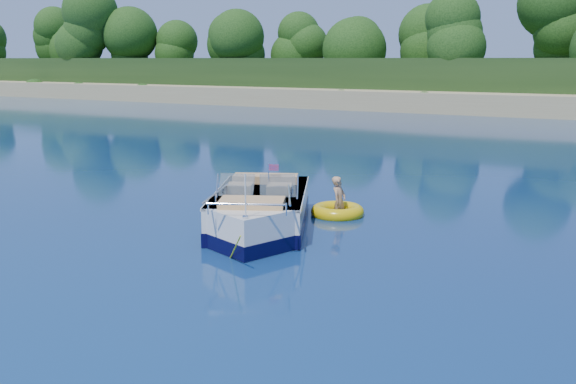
{
  "coord_description": "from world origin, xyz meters",
  "views": [
    {
      "loc": [
        7.1,
        -11.82,
        3.95
      ],
      "look_at": [
        -0.05,
        1.22,
        0.85
      ],
      "focal_mm": 40.0,
      "sensor_mm": 36.0,
      "label": 1
    }
  ],
  "objects": [
    {
      "name": "shoreline",
      "position": [
        0.0,
        63.77,
        0.98
      ],
      "size": [
        170.0,
        59.0,
        6.0
      ],
      "color": "tan",
      "rests_on": "ground"
    },
    {
      "name": "motorboat",
      "position": [
        -0.5,
        0.63,
        0.38
      ],
      "size": [
        3.65,
        5.51,
        1.98
      ],
      "rotation": [
        0.0,
        0.0,
        0.43
      ],
      "color": "white",
      "rests_on": "ground"
    },
    {
      "name": "ground",
      "position": [
        0.0,
        0.0,
        0.0
      ],
      "size": [
        160.0,
        160.0,
        0.0
      ],
      "primitive_type": "plane",
      "color": "#0A184A",
      "rests_on": "ground"
    },
    {
      "name": "boy",
      "position": [
        0.53,
        2.91,
        0.0
      ],
      "size": [
        0.35,
        0.73,
        1.42
      ],
      "primitive_type": "imported",
      "rotation": [
        0.0,
        -0.17,
        1.6
      ],
      "color": "tan",
      "rests_on": "ground"
    },
    {
      "name": "treeline",
      "position": [
        0.04,
        41.01,
        5.55
      ],
      "size": [
        150.0,
        7.12,
        8.19
      ],
      "color": "#312210",
      "rests_on": "ground"
    },
    {
      "name": "tow_tube",
      "position": [
        0.51,
        2.84,
        0.09
      ],
      "size": [
        1.48,
        1.48,
        0.36
      ],
      "rotation": [
        0.0,
        0.0,
        0.09
      ],
      "color": "#E4BA09",
      "rests_on": "ground"
    }
  ]
}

